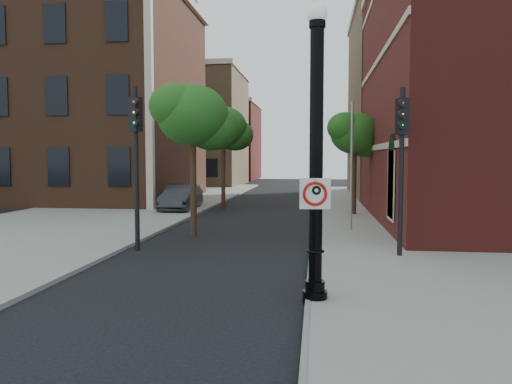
# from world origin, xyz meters

# --- Properties ---
(ground) EXTENTS (120.00, 120.00, 0.00)m
(ground) POSITION_xyz_m (0.00, 0.00, 0.00)
(ground) COLOR black
(ground) RESTS_ON ground
(sidewalk_right) EXTENTS (8.00, 60.00, 0.12)m
(sidewalk_right) POSITION_xyz_m (6.00, 10.00, 0.06)
(sidewalk_right) COLOR gray
(sidewalk_right) RESTS_ON ground
(sidewalk_left) EXTENTS (10.00, 50.00, 0.12)m
(sidewalk_left) POSITION_xyz_m (-9.00, 18.00, 0.06)
(sidewalk_left) COLOR gray
(sidewalk_left) RESTS_ON ground
(curb_edge) EXTENTS (0.10, 60.00, 0.14)m
(curb_edge) POSITION_xyz_m (2.05, 10.00, 0.07)
(curb_edge) COLOR gray
(curb_edge) RESTS_ON ground
(victorian_building) EXTENTS (18.60, 14.60, 17.95)m
(victorian_building) POSITION_xyz_m (-16.00, 23.97, 8.74)
(victorian_building) COLOR brown
(victorian_building) RESTS_ON ground
(bg_building_tan_a) EXTENTS (12.00, 12.00, 12.00)m
(bg_building_tan_a) POSITION_xyz_m (-12.00, 44.00, 6.00)
(bg_building_tan_a) COLOR #937450
(bg_building_tan_a) RESTS_ON ground
(bg_building_red) EXTENTS (12.00, 12.00, 10.00)m
(bg_building_red) POSITION_xyz_m (-12.00, 58.00, 5.00)
(bg_building_red) COLOR maroon
(bg_building_red) RESTS_ON ground
(bg_building_tan_b) EXTENTS (22.00, 14.00, 14.00)m
(bg_building_tan_b) POSITION_xyz_m (16.00, 30.00, 7.00)
(bg_building_tan_b) COLOR #937450
(bg_building_tan_b) RESTS_ON ground
(lamppost) EXTENTS (0.52, 0.52, 6.10)m
(lamppost) POSITION_xyz_m (2.20, 0.38, 2.82)
(lamppost) COLOR black
(lamppost) RESTS_ON ground
(no_parking_sign) EXTENTS (0.62, 0.11, 0.63)m
(no_parking_sign) POSITION_xyz_m (2.18, 0.22, 2.31)
(no_parking_sign) COLOR white
(no_parking_sign) RESTS_ON ground
(parked_car) EXTENTS (1.72, 4.61, 1.50)m
(parked_car) POSITION_xyz_m (-5.40, 17.54, 0.75)
(parked_car) COLOR #2A2A2E
(parked_car) RESTS_ON ground
(traffic_signal_left) EXTENTS (0.43, 0.47, 5.29)m
(traffic_signal_left) POSITION_xyz_m (-3.58, 5.66, 3.56)
(traffic_signal_left) COLOR black
(traffic_signal_left) RESTS_ON ground
(traffic_signal_right) EXTENTS (0.39, 0.44, 5.08)m
(traffic_signal_right) POSITION_xyz_m (4.68, 5.21, 3.42)
(traffic_signal_right) COLOR black
(traffic_signal_right) RESTS_ON ground
(utility_pole) EXTENTS (0.11, 0.11, 5.25)m
(utility_pole) POSITION_xyz_m (3.59, 10.47, 2.63)
(utility_pole) COLOR #999999
(utility_pole) RESTS_ON ground
(street_tree_a) EXTENTS (3.21, 2.90, 5.78)m
(street_tree_a) POSITION_xyz_m (-2.42, 8.72, 4.56)
(street_tree_a) COLOR #362015
(street_tree_a) RESTS_ON ground
(street_tree_b) EXTENTS (3.33, 3.01, 6.00)m
(street_tree_b) POSITION_xyz_m (-3.21, 19.00, 4.74)
(street_tree_b) COLOR #362015
(street_tree_b) RESTS_ON ground
(street_tree_c) EXTENTS (2.95, 2.67, 5.32)m
(street_tree_c) POSITION_xyz_m (4.15, 16.14, 4.19)
(street_tree_c) COLOR #362015
(street_tree_c) RESTS_ON ground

